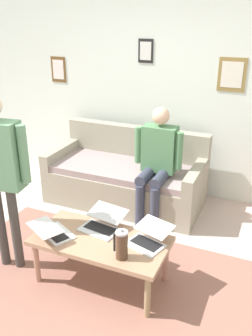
# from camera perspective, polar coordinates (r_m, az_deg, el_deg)

# --- Properties ---
(ground_plane) EXTENTS (7.68, 7.68, 0.00)m
(ground_plane) POSITION_cam_1_polar(r_m,az_deg,el_deg) (3.42, -6.86, -17.71)
(ground_plane) COLOR #BBA69E
(area_rug) EXTENTS (2.90, 1.84, 0.01)m
(area_rug) POSITION_cam_1_polar(r_m,az_deg,el_deg) (3.39, -4.57, -17.90)
(area_rug) COLOR #926154
(area_rug) RESTS_ON ground_plane
(back_wall) EXTENTS (7.04, 0.11, 2.70)m
(back_wall) POSITION_cam_1_polar(r_m,az_deg,el_deg) (4.68, 6.12, 12.37)
(back_wall) COLOR silver
(back_wall) RESTS_ON ground_plane
(couch) EXTENTS (1.88, 0.86, 0.88)m
(couch) POSITION_cam_1_polar(r_m,az_deg,el_deg) (4.58, 0.05, -1.52)
(couch) COLOR gray
(couch) RESTS_ON ground_plane
(coffee_table) EXTENTS (1.15, 0.58, 0.44)m
(coffee_table) POSITION_cam_1_polar(r_m,az_deg,el_deg) (3.22, -3.95, -11.60)
(coffee_table) COLOR #A67B5E
(coffee_table) RESTS_ON ground_plane
(laptop_left) EXTENTS (0.39, 0.40, 0.14)m
(laptop_left) POSITION_cam_1_polar(r_m,az_deg,el_deg) (3.31, -3.70, -8.57)
(laptop_left) COLOR silver
(laptop_left) RESTS_ON coffee_table
(laptop_center) EXTENTS (0.38, 0.41, 0.14)m
(laptop_center) POSITION_cam_1_polar(r_m,az_deg,el_deg) (3.11, 3.47, -10.82)
(laptop_center) COLOR silver
(laptop_center) RESTS_ON coffee_table
(laptop_right) EXTENTS (0.43, 0.42, 0.11)m
(laptop_right) POSITION_cam_1_polar(r_m,az_deg,el_deg) (3.26, -11.28, -9.59)
(laptop_right) COLOR silver
(laptop_right) RESTS_ON coffee_table
(french_press) EXTENTS (0.12, 0.10, 0.27)m
(french_press) POSITION_cam_1_polar(r_m,az_deg,el_deg) (2.90, -0.68, -11.77)
(french_press) COLOR #4C3323
(french_press) RESTS_ON coffee_table
(person_seated) EXTENTS (0.55, 0.51, 1.28)m
(person_seated) POSITION_cam_1_polar(r_m,az_deg,el_deg) (4.06, 4.81, 1.53)
(person_seated) COLOR #373C4E
(person_seated) RESTS_ON ground_plane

